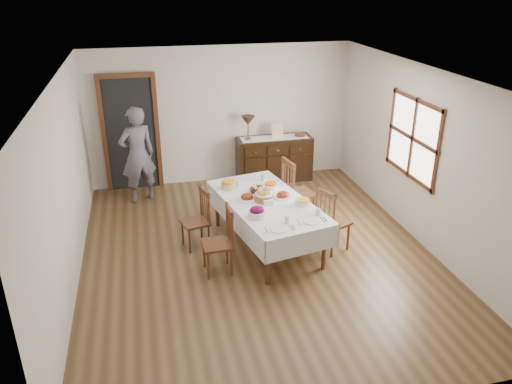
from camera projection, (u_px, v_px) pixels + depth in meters
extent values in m
plane|color=brown|center=(258.00, 254.00, 7.33)|extent=(6.00, 6.00, 0.00)
cube|color=white|center=(258.00, 76.00, 6.28)|extent=(5.00, 6.00, 0.02)
cube|color=silver|center=(221.00, 115.00, 9.48)|extent=(5.00, 0.02, 2.60)
cube|color=silver|center=(341.00, 300.00, 4.14)|extent=(5.00, 0.02, 2.60)
cube|color=silver|center=(65.00, 188.00, 6.29)|extent=(0.02, 6.00, 2.60)
cube|color=silver|center=(423.00, 157.00, 7.33)|extent=(0.02, 6.00, 2.60)
cube|color=white|center=(413.00, 138.00, 7.51)|extent=(0.02, 1.30, 1.10)
cube|color=#532C18|center=(413.00, 138.00, 7.51)|extent=(0.03, 1.46, 1.26)
cube|color=black|center=(131.00, 135.00, 9.19)|extent=(0.90, 0.06, 2.10)
cube|color=#532C18|center=(131.00, 135.00, 9.17)|extent=(1.04, 0.08, 2.18)
cube|color=silver|center=(267.00, 202.00, 7.27)|extent=(1.47, 2.30, 0.04)
cylinder|color=#532C18|center=(267.00, 261.00, 6.49)|extent=(0.06, 0.06, 0.68)
cylinder|color=#532C18|center=(324.00, 247.00, 6.83)|extent=(0.06, 0.06, 0.68)
cylinder|color=#532C18|center=(217.00, 206.00, 8.02)|extent=(0.06, 0.06, 0.68)
cylinder|color=#532C18|center=(266.00, 197.00, 8.35)|extent=(0.06, 0.06, 0.68)
cube|color=silver|center=(233.00, 218.00, 7.12)|extent=(0.46, 2.12, 0.33)
cube|color=silver|center=(299.00, 204.00, 7.54)|extent=(0.46, 2.12, 0.33)
cube|color=silver|center=(303.00, 244.00, 6.44)|extent=(1.08, 0.24, 0.33)
cube|color=silver|center=(238.00, 185.00, 8.22)|extent=(1.08, 0.24, 0.33)
cube|color=#532C18|center=(217.00, 244.00, 6.73)|extent=(0.41, 0.41, 0.04)
cylinder|color=#532C18|center=(204.00, 254.00, 6.93)|extent=(0.03, 0.03, 0.40)
cylinder|color=#532C18|center=(208.00, 266.00, 6.64)|extent=(0.03, 0.03, 0.40)
cylinder|color=#532C18|center=(227.00, 251.00, 7.00)|extent=(0.03, 0.03, 0.40)
cylinder|color=#532C18|center=(232.00, 263.00, 6.72)|extent=(0.03, 0.03, 0.40)
cylinder|color=#532C18|center=(227.00, 220.00, 6.82)|extent=(0.04, 0.04, 0.53)
cylinder|color=#532C18|center=(232.00, 231.00, 6.52)|extent=(0.04, 0.04, 0.53)
cube|color=#532C18|center=(229.00, 210.00, 6.58)|extent=(0.05, 0.38, 0.08)
cylinder|color=#532C18|center=(229.00, 224.00, 6.75)|extent=(0.02, 0.02, 0.43)
cylinder|color=#532C18|center=(230.00, 227.00, 6.68)|extent=(0.02, 0.02, 0.43)
cylinder|color=#532C18|center=(231.00, 230.00, 6.60)|extent=(0.02, 0.02, 0.43)
cube|color=#532C18|center=(195.00, 222.00, 7.37)|extent=(0.46, 0.46, 0.04)
cylinder|color=#532C18|center=(183.00, 233.00, 7.52)|extent=(0.03, 0.03, 0.38)
cylinder|color=#532C18|center=(190.00, 242.00, 7.27)|extent=(0.03, 0.03, 0.38)
cylinder|color=#532C18|center=(201.00, 229.00, 7.65)|extent=(0.03, 0.03, 0.38)
cylinder|color=#532C18|center=(209.00, 237.00, 7.40)|extent=(0.03, 0.03, 0.38)
cylinder|color=#532C18|center=(201.00, 201.00, 7.48)|extent=(0.04, 0.04, 0.50)
cylinder|color=#532C18|center=(209.00, 209.00, 7.21)|extent=(0.04, 0.04, 0.50)
cube|color=#532C18|center=(204.00, 192.00, 7.26)|extent=(0.12, 0.36, 0.07)
cylinder|color=#532C18|center=(203.00, 204.00, 7.42)|extent=(0.02, 0.02, 0.41)
cylinder|color=#532C18|center=(205.00, 206.00, 7.35)|extent=(0.02, 0.02, 0.41)
cylinder|color=#532C18|center=(207.00, 208.00, 7.29)|extent=(0.02, 0.02, 0.41)
cube|color=#532C18|center=(333.00, 222.00, 7.29)|extent=(0.55, 0.55, 0.04)
cylinder|color=#532C18|center=(348.00, 237.00, 7.36)|extent=(0.04, 0.04, 0.42)
cylinder|color=#532C18|center=(332.00, 229.00, 7.60)|extent=(0.04, 0.04, 0.42)
cylinder|color=#532C18|center=(332.00, 244.00, 7.17)|extent=(0.04, 0.04, 0.42)
cylinder|color=#532C18|center=(316.00, 235.00, 7.41)|extent=(0.04, 0.04, 0.42)
cylinder|color=#532C18|center=(334.00, 213.00, 6.95)|extent=(0.04, 0.04, 0.55)
cylinder|color=#532C18|center=(316.00, 204.00, 7.21)|extent=(0.04, 0.04, 0.55)
cube|color=#532C18|center=(326.00, 193.00, 6.98)|extent=(0.20, 0.38, 0.08)
cylinder|color=#532C18|center=(329.00, 212.00, 7.02)|extent=(0.02, 0.02, 0.45)
cylinder|color=#532C18|center=(325.00, 210.00, 7.09)|extent=(0.02, 0.02, 0.45)
cylinder|color=#532C18|center=(320.00, 208.00, 7.15)|extent=(0.02, 0.02, 0.45)
cube|color=#532C18|center=(299.00, 193.00, 8.14)|extent=(0.52, 0.52, 0.04)
cylinder|color=#532C18|center=(313.00, 210.00, 8.16)|extent=(0.04, 0.04, 0.46)
cylinder|color=#532C18|center=(303.00, 201.00, 8.46)|extent=(0.04, 0.04, 0.46)
cylinder|color=#532C18|center=(293.00, 214.00, 8.02)|extent=(0.04, 0.04, 0.46)
cylinder|color=#532C18|center=(283.00, 205.00, 8.33)|extent=(0.04, 0.04, 0.46)
cylinder|color=#532C18|center=(294.00, 183.00, 7.78)|extent=(0.04, 0.04, 0.60)
cylinder|color=#532C18|center=(283.00, 174.00, 8.11)|extent=(0.04, 0.04, 0.60)
cube|color=#532C18|center=(288.00, 163.00, 7.84)|extent=(0.12, 0.43, 0.09)
cylinder|color=#532C18|center=(291.00, 182.00, 7.87)|extent=(0.02, 0.02, 0.49)
cylinder|color=#532C18|center=(288.00, 180.00, 7.95)|extent=(0.02, 0.02, 0.49)
cylinder|color=#532C18|center=(285.00, 178.00, 8.03)|extent=(0.02, 0.02, 0.49)
cube|color=black|center=(274.00, 159.00, 9.78)|extent=(1.46, 0.49, 0.87)
cube|color=black|center=(255.00, 152.00, 9.36)|extent=(0.41, 0.02, 0.17)
sphere|color=brown|center=(256.00, 152.00, 9.35)|extent=(0.03, 0.03, 0.03)
cube|color=black|center=(278.00, 150.00, 9.45)|extent=(0.41, 0.02, 0.17)
sphere|color=brown|center=(278.00, 151.00, 9.44)|extent=(0.03, 0.03, 0.03)
cube|color=black|center=(300.00, 149.00, 9.55)|extent=(0.41, 0.02, 0.17)
sphere|color=brown|center=(300.00, 149.00, 9.53)|extent=(0.03, 0.03, 0.03)
imported|color=#595762|center=(137.00, 152.00, 8.69)|extent=(0.67, 0.54, 1.85)
cylinder|color=brown|center=(264.00, 198.00, 7.24)|extent=(0.28, 0.28, 0.10)
cylinder|color=white|center=(264.00, 194.00, 7.22)|extent=(0.25, 0.25, 0.02)
sphere|color=#C88C41|center=(268.00, 192.00, 7.22)|extent=(0.08, 0.08, 0.08)
sphere|color=#C88C41|center=(266.00, 190.00, 7.26)|extent=(0.08, 0.08, 0.08)
sphere|color=#C88C41|center=(263.00, 190.00, 7.27)|extent=(0.08, 0.08, 0.08)
sphere|color=#C88C41|center=(260.00, 191.00, 7.24)|extent=(0.08, 0.08, 0.08)
sphere|color=#C88C41|center=(259.00, 192.00, 7.19)|extent=(0.08, 0.08, 0.08)
sphere|color=#C88C41|center=(261.00, 194.00, 7.15)|extent=(0.08, 0.08, 0.08)
sphere|color=#C88C41|center=(265.00, 194.00, 7.15)|extent=(0.08, 0.08, 0.08)
sphere|color=#C88C41|center=(268.00, 193.00, 7.18)|extent=(0.08, 0.08, 0.08)
cylinder|color=black|center=(259.00, 190.00, 7.56)|extent=(0.27, 0.27, 0.05)
ellipsoid|color=pink|center=(263.00, 186.00, 7.56)|extent=(0.05, 0.05, 0.06)
ellipsoid|color=#6CB2DA|center=(261.00, 185.00, 7.60)|extent=(0.05, 0.05, 0.06)
ellipsoid|color=#93BF6A|center=(257.00, 185.00, 7.60)|extent=(0.05, 0.05, 0.06)
ellipsoid|color=#F9B95F|center=(255.00, 186.00, 7.58)|extent=(0.05, 0.05, 0.06)
ellipsoid|color=#D29CE7|center=(254.00, 187.00, 7.52)|extent=(0.05, 0.05, 0.06)
ellipsoid|color=#E5D754|center=(256.00, 189.00, 7.48)|extent=(0.05, 0.05, 0.06)
ellipsoid|color=pink|center=(260.00, 189.00, 7.48)|extent=(0.05, 0.05, 0.06)
ellipsoid|color=#6CB2DA|center=(263.00, 188.00, 7.50)|extent=(0.05, 0.05, 0.06)
cylinder|color=white|center=(247.00, 199.00, 7.31)|extent=(0.32, 0.32, 0.02)
ellipsoid|color=maroon|center=(247.00, 197.00, 7.30)|extent=(0.19, 0.16, 0.11)
cylinder|color=white|center=(283.00, 197.00, 7.37)|extent=(0.29, 0.29, 0.01)
ellipsoid|color=maroon|center=(283.00, 195.00, 7.36)|extent=(0.19, 0.16, 0.11)
cylinder|color=white|center=(257.00, 214.00, 6.77)|extent=(0.24, 0.24, 0.08)
ellipsoid|color=#57062F|center=(257.00, 210.00, 6.75)|extent=(0.20, 0.17, 0.11)
cylinder|color=white|center=(271.00, 186.00, 7.67)|extent=(0.25, 0.25, 0.06)
cylinder|color=#F45D06|center=(271.00, 184.00, 7.66)|extent=(0.18, 0.18, 0.03)
cylinder|color=#BFB086|center=(229.00, 186.00, 7.66)|extent=(0.23, 0.23, 0.09)
cylinder|color=orange|center=(228.00, 182.00, 7.63)|extent=(0.20, 0.20, 0.04)
cylinder|color=white|center=(303.00, 203.00, 7.14)|extent=(0.21, 0.21, 0.05)
cylinder|color=#FCAE2E|center=(303.00, 200.00, 7.12)|extent=(0.20, 0.20, 0.02)
cube|color=white|center=(268.00, 202.00, 7.13)|extent=(0.16, 0.12, 0.07)
cylinder|color=white|center=(279.00, 229.00, 6.45)|extent=(0.25, 0.25, 0.01)
cube|color=white|center=(266.00, 230.00, 6.42)|extent=(0.10, 0.13, 0.01)
cube|color=silver|center=(266.00, 230.00, 6.42)|extent=(0.05, 0.16, 0.01)
cube|color=silver|center=(291.00, 228.00, 6.49)|extent=(0.05, 0.18, 0.01)
cube|color=silver|center=(294.00, 227.00, 6.50)|extent=(0.05, 0.14, 0.01)
cylinder|color=silver|center=(287.00, 219.00, 6.60)|extent=(0.07, 0.07, 0.10)
cylinder|color=white|center=(311.00, 221.00, 6.66)|extent=(0.25, 0.25, 0.01)
cube|color=white|center=(299.00, 222.00, 6.63)|extent=(0.10, 0.13, 0.01)
cube|color=silver|center=(299.00, 222.00, 6.62)|extent=(0.05, 0.16, 0.01)
cube|color=silver|center=(322.00, 220.00, 6.69)|extent=(0.05, 0.18, 0.01)
cube|color=silver|center=(325.00, 219.00, 6.70)|extent=(0.05, 0.14, 0.01)
cylinder|color=silver|center=(318.00, 212.00, 6.81)|extent=(0.07, 0.07, 0.10)
cylinder|color=silver|center=(238.00, 184.00, 7.72)|extent=(0.06, 0.06, 0.09)
cylinder|color=silver|center=(263.00, 177.00, 7.95)|extent=(0.07, 0.07, 0.10)
cube|color=white|center=(274.00, 138.00, 9.59)|extent=(1.30, 0.35, 0.01)
cylinder|color=brown|center=(248.00, 139.00, 9.49)|extent=(0.12, 0.12, 0.03)
cylinder|color=brown|center=(248.00, 132.00, 9.44)|extent=(0.02, 0.02, 0.25)
cone|color=#3B2B1A|center=(248.00, 121.00, 9.35)|extent=(0.26, 0.26, 0.18)
cube|color=beige|center=(278.00, 131.00, 9.53)|extent=(0.22, 0.08, 0.28)
cylinder|color=#532C18|center=(300.00, 135.00, 9.67)|extent=(0.20, 0.20, 0.06)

